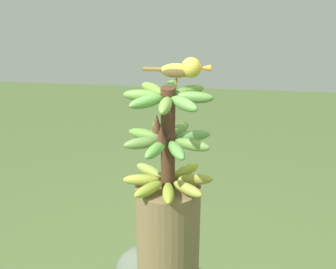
# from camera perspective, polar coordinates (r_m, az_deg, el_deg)

# --- Properties ---
(banana_bunch) EXTENTS (0.30, 0.30, 0.35)m
(banana_bunch) POSITION_cam_1_polar(r_m,az_deg,el_deg) (1.67, -0.03, -0.52)
(banana_bunch) COLOR #4C2D1E
(banana_bunch) RESTS_ON banana_tree
(perched_bird) EXTENTS (0.06, 0.21, 0.09)m
(perched_bird) POSITION_cam_1_polar(r_m,az_deg,el_deg) (1.63, 1.78, 7.23)
(perched_bird) COLOR #C68933
(perched_bird) RESTS_ON banana_bunch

